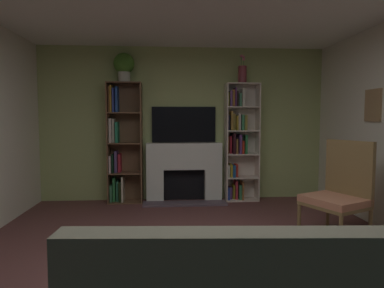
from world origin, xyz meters
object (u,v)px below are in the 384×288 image
object	(u,v)px
tv	(184,125)
vase_with_flowers	(242,74)
bookshelf_right	(238,141)
potted_plant	(124,66)
fireplace	(184,170)
armchair	(340,191)
bookshelf_left	(121,145)

from	to	relation	value
tv	vase_with_flowers	size ratio (longest dim) A/B	2.28
bookshelf_right	vase_with_flowers	bearing A→B (deg)	-27.43
potted_plant	fireplace	bearing A→B (deg)	1.05
vase_with_flowers	armchair	xyz separation A→B (m)	(0.76, -1.93, -1.61)
fireplace	bookshelf_right	world-z (taller)	bookshelf_right
fireplace	vase_with_flowers	bearing A→B (deg)	-1.10
bookshelf_right	fireplace	bearing A→B (deg)	-179.45
bookshelf_left	potted_plant	world-z (taller)	potted_plant
potted_plant	vase_with_flowers	bearing A→B (deg)	-0.03
bookshelf_left	vase_with_flowers	distance (m)	2.39
fireplace	potted_plant	bearing A→B (deg)	-178.95
bookshelf_right	armchair	world-z (taller)	bookshelf_right
bookshelf_left	bookshelf_right	distance (m)	2.01
fireplace	potted_plant	world-z (taller)	potted_plant
fireplace	vase_with_flowers	size ratio (longest dim) A/B	2.88
bookshelf_right	vase_with_flowers	size ratio (longest dim) A/B	4.19
bookshelf_left	vase_with_flowers	bearing A→B (deg)	-0.77
potted_plant	armchair	world-z (taller)	potted_plant
fireplace	armchair	bearing A→B (deg)	-47.91
tv	armchair	distance (m)	2.80
vase_with_flowers	potted_plant	bearing A→B (deg)	179.97
bookshelf_right	potted_plant	distance (m)	2.32
bookshelf_left	bookshelf_right	size ratio (longest dim) A/B	1.00
tv	bookshelf_right	size ratio (longest dim) A/B	0.55
fireplace	vase_with_flowers	distance (m)	1.92
fireplace	armchair	size ratio (longest dim) A/B	1.20
tv	potted_plant	size ratio (longest dim) A/B	2.28
vase_with_flowers	tv	bearing A→B (deg)	173.07
fireplace	bookshelf_left	world-z (taller)	bookshelf_left
fireplace	bookshelf_left	bearing A→B (deg)	179.53
fireplace	vase_with_flowers	world-z (taller)	vase_with_flowers
armchair	potted_plant	bearing A→B (deg)	145.00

